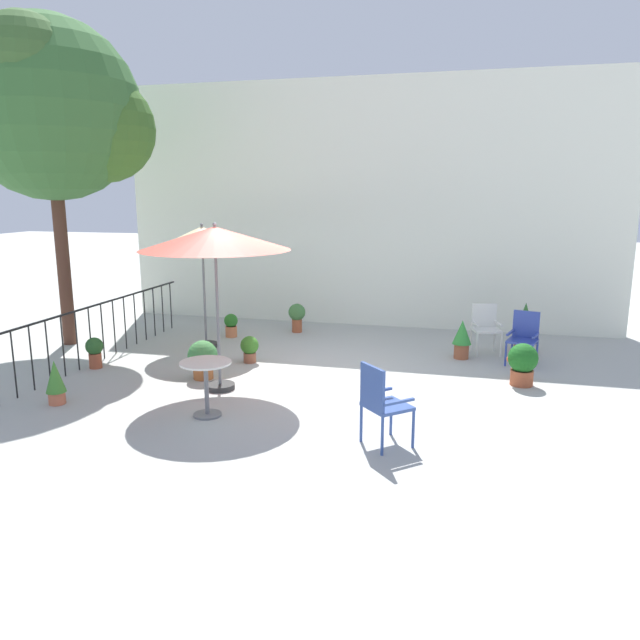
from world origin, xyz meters
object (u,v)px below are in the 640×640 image
Objects in this scene: patio_chair_0 at (485,325)px; patio_umbrella_1 at (215,240)px; potted_plant_0 at (95,350)px; potted_plant_6 at (525,326)px; patio_umbrella_0 at (202,239)px; patio_chair_2 at (381,400)px; potted_plant_8 at (231,325)px; potted_plant_4 at (462,337)px; potted_plant_7 at (203,358)px; patio_chair_1 at (524,335)px; potted_plant_5 at (55,381)px; potted_plant_3 at (250,348)px; cafe_table_0 at (206,379)px; shade_tree at (54,109)px; potted_plant_1 at (297,315)px; potted_plant_2 at (523,363)px.

patio_umbrella_1 is at bearing -141.19° from patio_chair_0.
potted_plant_6 reaches higher than potted_plant_0.
patio_umbrella_0 is 5.66m from patio_chair_2.
patio_chair_0 is 1.88× the size of potted_plant_8.
potted_plant_7 is (-3.97, -2.23, -0.05)m from potted_plant_4.
patio_chair_2 is 5.54m from potted_plant_0.
potted_plant_4 is (-1.03, 0.09, -0.13)m from patio_chair_1.
potted_plant_3 is at bearing 54.56° from potted_plant_5.
cafe_table_0 is 5.56m from patio_chair_0.
potted_plant_4 is 4.66m from potted_plant_8.
potted_plant_5 is at bearing -144.84° from potted_plant_6.
shade_tree is 6.45m from cafe_table_0.
shade_tree reaches higher than potted_plant_4.
patio_umbrella_0 is at bearing 114.76° from cafe_table_0.
potted_plant_5 is at bearing -101.35° from patio_umbrella_0.
shade_tree is 9.52m from potted_plant_6.
potted_plant_5 reaches higher than potted_plant_1.
shade_tree is at bearing 122.37° from potted_plant_5.
cafe_table_0 is 6.28m from potted_plant_6.
potted_plant_5 reaches higher than potted_plant_7.
potted_plant_6 reaches higher than potted_plant_1.
patio_chair_0 is 7.28m from potted_plant_5.
potted_plant_4 is at bearing 125.13° from potted_plant_2.
shade_tree is 8.64× the size of potted_plant_4.
patio_chair_1 is at bearing -16.99° from potted_plant_1.
potted_plant_2 is 2.16m from potted_plant_6.
patio_umbrella_0 reaches higher than potted_plant_5.
patio_umbrella_0 is 2.02m from potted_plant_8.
patio_chair_1 is 1.05m from potted_plant_4.
cafe_table_0 is at bearing -75.36° from patio_umbrella_1.
potted_plant_5 is 1.32× the size of potted_plant_8.
patio_chair_0 reaches higher than cafe_table_0.
patio_umbrella_0 reaches higher than potted_plant_0.
cafe_table_0 is at bearing -130.81° from potted_plant_4.
potted_plant_6 is at bearing 22.50° from potted_plant_0.
patio_umbrella_1 is at bearing -25.98° from shade_tree.
patio_umbrella_0 is at bearing 119.07° from patio_umbrella_1.
patio_chair_0 is 3.92m from potted_plant_1.
patio_umbrella_1 is 2.77× the size of patio_chair_0.
potted_plant_7 is at bearing -148.09° from patio_chair_0.
patio_umbrella_0 is at bearing -170.65° from patio_chair_0.
patio_chair_1 is 4.47m from patio_chair_2.
potted_plant_7 is at bearing -156.81° from patio_chair_1.
shade_tree is at bearing -169.65° from potted_plant_6.
patio_chair_0 is at bearing 31.91° from potted_plant_7.
potted_plant_6 reaches higher than patio_chair_1.
potted_plant_6 is at bearing 2.88° from potted_plant_8.
patio_chair_2 is at bearing -122.23° from potted_plant_2.
potted_plant_2 is 4.99m from potted_plant_7.
potted_plant_8 is (1.37, 2.66, -0.05)m from potted_plant_0.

